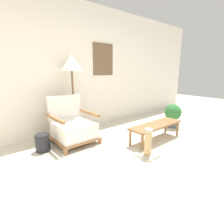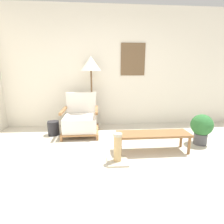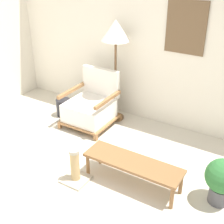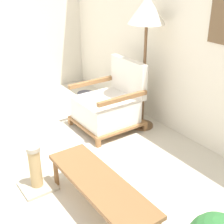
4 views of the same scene
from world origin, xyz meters
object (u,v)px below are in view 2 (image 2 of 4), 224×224
at_px(floor_lamp, 91,67).
at_px(vase, 53,128).
at_px(coffee_table, 153,135).
at_px(potted_plant, 202,127).
at_px(armchair, 81,120).
at_px(scratching_post, 117,152).

height_order(floor_lamp, vase, floor_lamp).
height_order(coffee_table, vase, coffee_table).
xyz_separation_m(floor_lamp, coffee_table, (1.01, -1.30, -1.09)).
bearing_deg(coffee_table, floor_lamp, 127.99).
bearing_deg(potted_plant, floor_lamp, 151.57).
bearing_deg(floor_lamp, potted_plant, -28.43).
bearing_deg(armchair, coffee_table, -37.00).
bearing_deg(floor_lamp, scratching_post, -75.98).
bearing_deg(scratching_post, floor_lamp, 104.02).
relative_size(vase, potted_plant, 0.52).
distance_m(potted_plant, scratching_post, 1.66).
height_order(vase, potted_plant, potted_plant).
bearing_deg(vase, armchair, 0.87).
relative_size(armchair, potted_plant, 1.54).
distance_m(armchair, vase, 0.58).
xyz_separation_m(floor_lamp, vase, (-0.79, -0.37, -1.23)).
xyz_separation_m(potted_plant, scratching_post, (-1.57, -0.54, -0.15)).
bearing_deg(coffee_table, vase, 152.82).
distance_m(armchair, potted_plant, 2.30).
bearing_deg(armchair, potted_plant, -17.77).
bearing_deg(armchair, vase, -179.13).
xyz_separation_m(vase, scratching_post, (1.19, -1.23, 0.02)).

